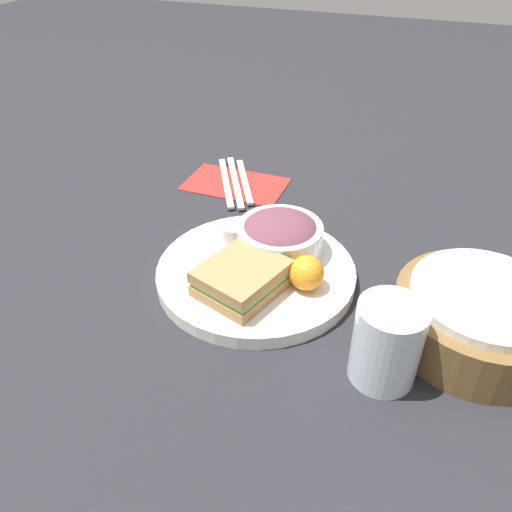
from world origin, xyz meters
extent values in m
plane|color=#232328|center=(0.00, 0.00, 0.00)|extent=(4.00, 4.00, 0.00)
cylinder|color=white|center=(0.00, 0.00, 0.01)|extent=(0.29, 0.29, 0.02)
cube|color=#A37A4C|center=(0.05, 0.00, 0.03)|extent=(0.13, 0.12, 0.02)
cube|color=#6BB24C|center=(0.05, 0.00, 0.04)|extent=(0.13, 0.12, 0.01)
cube|color=#A37A4C|center=(0.05, 0.00, 0.05)|extent=(0.13, 0.12, 0.02)
cylinder|color=white|center=(-0.05, 0.02, 0.04)|extent=(0.13, 0.13, 0.04)
ellipsoid|color=brown|center=(-0.05, 0.02, 0.05)|extent=(0.12, 0.12, 0.05)
cylinder|color=#B7B7BC|center=(-0.04, -0.05, 0.04)|extent=(0.04, 0.04, 0.04)
sphere|color=orange|center=(0.02, 0.08, 0.04)|extent=(0.05, 0.05, 0.05)
cylinder|color=silver|center=(0.12, 0.20, 0.05)|extent=(0.08, 0.08, 0.10)
cylinder|color=brown|center=(0.02, 0.30, 0.03)|extent=(0.21, 0.21, 0.07)
cylinder|color=white|center=(0.02, 0.30, 0.07)|extent=(0.18, 0.18, 0.01)
cube|color=#B22823|center=(-0.26, -0.14, 0.00)|extent=(0.12, 0.19, 0.00)
cube|color=silver|center=(-0.25, -0.16, 0.01)|extent=(0.18, 0.11, 0.01)
cube|color=silver|center=(-0.26, -0.14, 0.01)|extent=(0.19, 0.11, 0.01)
cube|color=silver|center=(-0.27, -0.12, 0.01)|extent=(0.16, 0.10, 0.01)
camera|label=1|loc=(0.54, 0.20, 0.46)|focal=35.00mm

